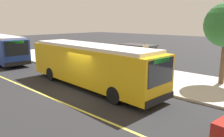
% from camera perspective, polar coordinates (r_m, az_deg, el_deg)
% --- Properties ---
extents(ground_plane, '(120.00, 120.00, 0.00)m').
position_cam_1_polar(ground_plane, '(14.52, -7.46, -5.81)').
color(ground_plane, '#232326').
extents(sidewalk_curb, '(44.00, 6.40, 0.15)m').
position_cam_1_polar(sidewalk_curb, '(18.76, 6.67, -1.42)').
color(sidewalk_curb, '#B7B2A8').
rests_on(sidewalk_curb, ground_plane).
extents(lane_stripe_center, '(36.00, 0.14, 0.01)m').
position_cam_1_polar(lane_stripe_center, '(13.29, -14.79, -7.81)').
color(lane_stripe_center, '#E0D64C').
rests_on(lane_stripe_center, ground_plane).
extents(transit_bus_main, '(11.56, 3.21, 2.95)m').
position_cam_1_polar(transit_bus_main, '(15.05, -5.68, 1.24)').
color(transit_bus_main, gold).
rests_on(transit_bus_main, ground_plane).
extents(bus_shelter, '(2.90, 1.60, 2.48)m').
position_cam_1_polar(bus_shelter, '(18.36, 6.68, 4.13)').
color(bus_shelter, '#333338').
rests_on(bus_shelter, sidewalk_curb).
extents(waiting_bench, '(1.60, 0.48, 0.95)m').
position_cam_1_polar(waiting_bench, '(18.55, 6.46, 0.19)').
color(waiting_bench, brown).
rests_on(waiting_bench, sidewalk_curb).
extents(route_sign_post, '(0.44, 0.08, 2.80)m').
position_cam_1_polar(route_sign_post, '(15.21, 8.72, 2.57)').
color(route_sign_post, '#333338').
rests_on(route_sign_post, sidewalk_curb).
extents(pedestrian_commuter, '(0.24, 0.40, 1.69)m').
position_cam_1_polar(pedestrian_commuter, '(15.66, 14.26, -0.52)').
color(pedestrian_commuter, '#282D47').
rests_on(pedestrian_commuter, sidewalk_curb).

